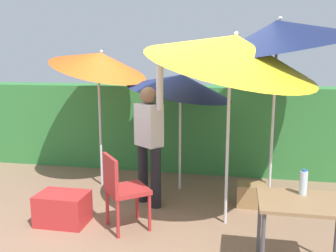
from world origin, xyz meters
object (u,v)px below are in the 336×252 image
umbrella_rainbow (233,51)px  umbrella_yellow (100,61)px  crate_cardboard (251,194)px  cooler_box (63,208)px  folding_table (304,210)px  chair_plastic (122,187)px  umbrella_navy (181,84)px  bottle_water (303,183)px  person_vendor (149,137)px  umbrella_orange (278,35)px

umbrella_rainbow → umbrella_yellow: (-1.97, 0.98, -0.12)m
umbrella_rainbow → crate_cardboard: bearing=63.2°
cooler_box → crate_cardboard: (2.24, 1.00, -0.04)m
folding_table → chair_plastic: bearing=163.6°
umbrella_yellow → umbrella_navy: umbrella_yellow is taller
umbrella_yellow → bottle_water: size_ratio=9.68×
chair_plastic → cooler_box: size_ratio=1.51×
umbrella_yellow → umbrella_navy: 1.26m
person_vendor → umbrella_yellow: bearing=145.2°
umbrella_yellow → chair_plastic: bearing=-61.2°
umbrella_yellow → umbrella_navy: size_ratio=1.22×
umbrella_yellow → chair_plastic: 2.13m
umbrella_rainbow → folding_table: size_ratio=3.23×
person_vendor → folding_table: person_vendor is taller
chair_plastic → bottle_water: size_ratio=3.71×
umbrella_navy → bottle_water: 2.48m
cooler_box → umbrella_navy: bearing=50.8°
person_vendor → crate_cardboard: 1.59m
crate_cardboard → folding_table: (0.39, -1.56, 0.48)m
umbrella_rainbow → umbrella_orange: size_ratio=0.98×
umbrella_yellow → cooler_box: umbrella_yellow is taller
bottle_water → umbrella_navy: bearing=127.8°
umbrella_orange → folding_table: bearing=-84.6°
umbrella_navy → crate_cardboard: size_ratio=4.96×
umbrella_orange → person_vendor: 2.09m
folding_table → bottle_water: bearing=86.9°
umbrella_navy → chair_plastic: size_ratio=2.13×
cooler_box → umbrella_yellow: bearing=91.0°
umbrella_rainbow → folding_table: bearing=-55.1°
person_vendor → crate_cardboard: person_vendor is taller
umbrella_yellow → umbrella_orange: bearing=-8.8°
umbrella_navy → chair_plastic: umbrella_navy is taller
umbrella_orange → person_vendor: umbrella_orange is taller
umbrella_orange → person_vendor: bearing=-171.6°
umbrella_yellow → crate_cardboard: bearing=-10.0°
bottle_water → person_vendor: bearing=146.2°
bottle_water → folding_table: bearing=-93.1°
chair_plastic → cooler_box: bearing=179.8°
umbrella_yellow → cooler_box: (0.02, -1.40, -1.73)m
umbrella_orange → crate_cardboard: 2.11m
person_vendor → crate_cardboard: size_ratio=4.91×
person_vendor → chair_plastic: bearing=-99.5°
chair_plastic → cooler_box: (-0.75, 0.00, -0.32)m
umbrella_orange → umbrella_yellow: (-2.51, 0.39, -0.32)m
person_vendor → folding_table: size_ratio=2.35×
umbrella_orange → cooler_box: size_ratio=4.48×
umbrella_rainbow → umbrella_yellow: size_ratio=1.11×
umbrella_rainbow → cooler_box: (-1.95, -0.42, -1.86)m
umbrella_rainbow → person_vendor: size_ratio=1.38×
crate_cardboard → folding_table: size_ratio=0.48×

